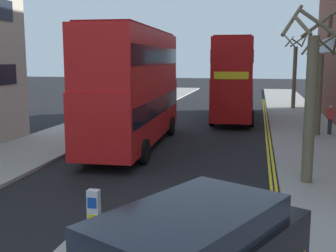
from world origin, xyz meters
name	(u,v)px	position (x,y,z in m)	size (l,w,h in m)	color
sidewalk_right	(318,151)	(6.50, 16.00, 0.07)	(4.00, 80.00, 0.14)	#9E9991
sidewalk_left	(57,139)	(-6.50, 16.00, 0.07)	(4.00, 80.00, 0.14)	#9E9991
kerb_line_outer	(272,160)	(4.40, 14.00, 0.00)	(0.10, 56.00, 0.01)	yellow
kerb_line_inner	(269,160)	(4.24, 14.00, 0.00)	(0.10, 56.00, 0.01)	yellow
traffic_island	(95,237)	(0.00, 4.96, 0.05)	(1.10, 2.20, 0.10)	#9E9991
keep_left_bollard	(94,214)	(0.00, 4.95, 0.61)	(0.36, 0.28, 1.11)	silver
double_decker_bus_away	(134,84)	(-2.13, 15.50, 3.03)	(3.10, 10.89, 5.64)	red
double_decker_bus_oncoming	(234,76)	(2.03, 26.17, 3.03)	(2.98, 10.86, 5.64)	#B20F0F
pedestrian_far	(330,119)	(7.63, 20.22, 0.99)	(0.34, 0.22, 1.62)	#2D2D38
street_tree_near	(295,72)	(6.65, 32.86, 3.18)	(1.93, 1.94, 6.14)	#6B6047
street_tree_mid	(318,89)	(6.89, 19.97, 2.65)	(1.86, 1.79, 5.40)	#6B6047
street_tree_far	(310,99)	(5.39, 10.49, 2.93)	(2.10, 1.68, 5.93)	#6B6047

